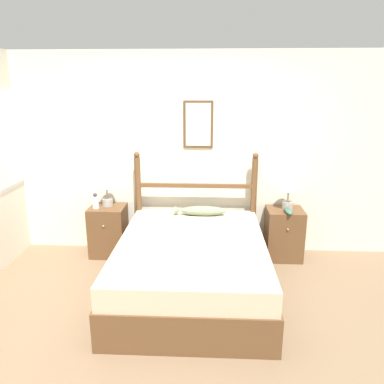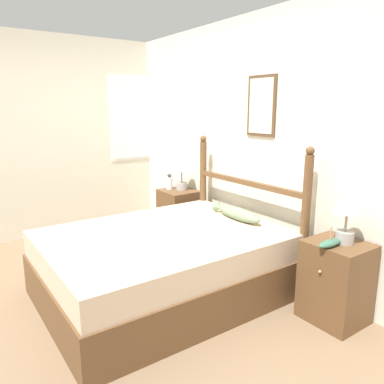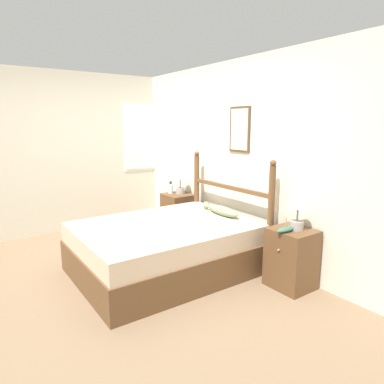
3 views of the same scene
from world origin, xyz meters
name	(u,v)px [view 3 (image 3 of 3)]	position (x,y,z in m)	size (l,w,h in m)	color
ground_plane	(115,277)	(0.00, 0.00, 0.00)	(16.00, 16.00, 0.00)	#7A6047
wall_back	(230,158)	(0.00, 1.73, 1.28)	(6.40, 0.08, 2.55)	beige
wall_left	(61,153)	(-2.13, 0.04, 1.28)	(0.08, 6.40, 2.55)	beige
bed	(166,248)	(0.20, 0.58, 0.29)	(1.54, 2.03, 0.59)	brown
headboard	(229,202)	(0.20, 1.55, 0.72)	(1.54, 0.08, 1.34)	brown
nightstand_left	(178,214)	(-0.93, 1.47, 0.32)	(0.45, 0.43, 0.65)	brown
nightstand_right	(291,258)	(1.32, 1.47, 0.32)	(0.45, 0.43, 0.65)	brown
table_lamp_left	(180,177)	(-0.93, 1.52, 0.91)	(0.23, 0.23, 0.39)	gray
table_lamp_right	(298,205)	(1.34, 1.49, 0.91)	(0.23, 0.23, 0.39)	gray
bottle	(171,188)	(-1.05, 1.41, 0.73)	(0.08, 0.08, 0.20)	white
model_boat	(286,229)	(1.33, 1.34, 0.67)	(0.08, 0.25, 0.16)	#386651
fish_pillow	(222,210)	(0.27, 1.36, 0.65)	(0.63, 0.14, 0.12)	gray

